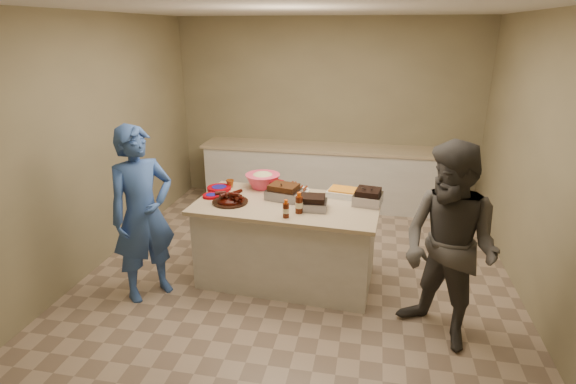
% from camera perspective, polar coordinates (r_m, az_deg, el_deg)
% --- Properties ---
extents(room, '(4.50, 5.00, 2.70)m').
position_cam_1_polar(room, '(4.95, 1.21, -10.63)').
color(room, gray).
rests_on(room, ground).
extents(back_counter, '(3.60, 0.64, 0.90)m').
position_cam_1_polar(back_counter, '(6.76, 4.43, 2.10)').
color(back_counter, silver).
rests_on(back_counter, ground).
extents(island, '(1.90, 1.09, 0.87)m').
position_cam_1_polar(island, '(4.91, -0.11, -10.91)').
color(island, silver).
rests_on(island, ground).
extents(rib_platter, '(0.39, 0.39, 0.15)m').
position_cam_1_polar(rib_platter, '(4.57, -7.35, -1.35)').
color(rib_platter, '#380802').
rests_on(rib_platter, island).
extents(pulled_pork_tray, '(0.38, 0.32, 0.10)m').
position_cam_1_polar(pulled_pork_tray, '(4.63, -0.53, -0.87)').
color(pulled_pork_tray, '#47230F').
rests_on(pulled_pork_tray, island).
extents(brisket_tray, '(0.29, 0.25, 0.08)m').
position_cam_1_polar(brisket_tray, '(4.38, 3.10, -2.16)').
color(brisket_tray, black).
rests_on(brisket_tray, island).
extents(roasting_pan, '(0.31, 0.31, 0.11)m').
position_cam_1_polar(roasting_pan, '(4.57, 10.06, -1.51)').
color(roasting_pan, gray).
rests_on(roasting_pan, island).
extents(coleslaw_bowl, '(0.41, 0.41, 0.26)m').
position_cam_1_polar(coleslaw_bowl, '(4.97, -3.20, 0.57)').
color(coleslaw_bowl, '#EA3C5D').
rests_on(coleslaw_bowl, island).
extents(sausage_plate, '(0.32, 0.32, 0.05)m').
position_cam_1_polar(sausage_plate, '(4.86, 1.15, 0.16)').
color(sausage_plate, silver).
rests_on(sausage_plate, island).
extents(mac_cheese_dish, '(0.37, 0.30, 0.09)m').
position_cam_1_polar(mac_cheese_dish, '(4.74, 7.11, -0.53)').
color(mac_cheese_dish, '#FF9E22').
rests_on(mac_cheese_dish, island).
extents(bbq_bottle_a, '(0.06, 0.06, 0.18)m').
position_cam_1_polar(bbq_bottle_a, '(4.18, -0.26, -3.25)').
color(bbq_bottle_a, '#3F1306').
rests_on(bbq_bottle_a, island).
extents(bbq_bottle_b, '(0.07, 0.07, 0.21)m').
position_cam_1_polar(bbq_bottle_b, '(4.28, 1.39, -2.67)').
color(bbq_bottle_b, '#3F1306').
rests_on(bbq_bottle_b, island).
extents(mustard_bottle, '(0.05, 0.05, 0.12)m').
position_cam_1_polar(mustard_bottle, '(4.73, -2.15, -0.43)').
color(mustard_bottle, '#F8BD00').
rests_on(mustard_bottle, island).
extents(sauce_bowl, '(0.14, 0.05, 0.14)m').
position_cam_1_polar(sauce_bowl, '(4.72, 0.76, -0.45)').
color(sauce_bowl, silver).
rests_on(sauce_bowl, island).
extents(plate_stack_large, '(0.28, 0.28, 0.03)m').
position_cam_1_polar(plate_stack_large, '(4.96, -8.73, 0.31)').
color(plate_stack_large, '#910008').
rests_on(plate_stack_large, island).
extents(plate_stack_small, '(0.19, 0.19, 0.03)m').
position_cam_1_polar(plate_stack_small, '(4.75, -9.70, -0.63)').
color(plate_stack_small, '#910008').
rests_on(plate_stack_small, island).
extents(plastic_cup, '(0.10, 0.09, 0.09)m').
position_cam_1_polar(plastic_cup, '(5.01, -7.35, 0.61)').
color(plastic_cup, '#843D0F').
rests_on(plastic_cup, island).
extents(basket_stack, '(0.25, 0.22, 0.10)m').
position_cam_1_polar(basket_stack, '(4.90, -2.02, 0.30)').
color(basket_stack, '#910008').
rests_on(basket_stack, island).
extents(guest_blue, '(1.74, 1.57, 0.41)m').
position_cam_1_polar(guest_blue, '(4.87, -16.86, -12.11)').
color(guest_blue, '#3457A4').
rests_on(guest_blue, ground).
extents(guest_gray, '(1.80, 1.84, 0.66)m').
position_cam_1_polar(guest_gray, '(4.30, 18.39, -17.09)').
color(guest_gray, '#4E4B47').
rests_on(guest_gray, ground).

